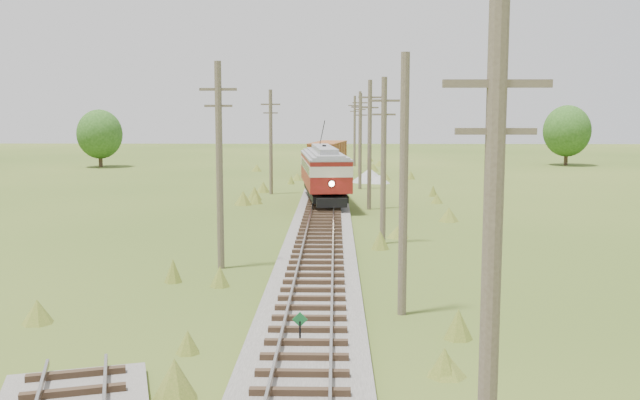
{
  "coord_description": "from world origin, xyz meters",
  "views": [
    {
      "loc": [
        0.82,
        -18.66,
        6.91
      ],
      "look_at": [
        0.0,
        19.36,
        2.12
      ],
      "focal_mm": 40.0,
      "sensor_mm": 36.0,
      "label": 1
    }
  ],
  "objects_px": {
    "switch_marker": "(300,327)",
    "streetcar": "(324,169)",
    "gondola": "(328,154)",
    "gravel_pile": "(371,176)"
  },
  "relations": [
    {
      "from": "streetcar",
      "to": "gravel_pile",
      "type": "relative_size",
      "value": 3.17
    },
    {
      "from": "switch_marker",
      "to": "streetcar",
      "type": "relative_size",
      "value": 0.09
    },
    {
      "from": "switch_marker",
      "to": "gondola",
      "type": "distance_m",
      "value": 57.68
    },
    {
      "from": "gondola",
      "to": "gravel_pile",
      "type": "distance_m",
      "value": 10.25
    },
    {
      "from": "gondola",
      "to": "gravel_pile",
      "type": "relative_size",
      "value": 2.34
    },
    {
      "from": "streetcar",
      "to": "gravel_pile",
      "type": "distance_m",
      "value": 17.11
    },
    {
      "from": "streetcar",
      "to": "gondola",
      "type": "xyz_separation_m",
      "value": [
        -0.0,
        25.63,
        -0.48
      ]
    },
    {
      "from": "switch_marker",
      "to": "gravel_pile",
      "type": "xyz_separation_m",
      "value": [
        4.48,
        48.47,
        -0.0
      ]
    },
    {
      "from": "gondola",
      "to": "gravel_pile",
      "type": "height_order",
      "value": "gondola"
    },
    {
      "from": "gondola",
      "to": "gravel_pile",
      "type": "xyz_separation_m",
      "value": [
        4.28,
        -9.19,
        -1.51
      ]
    }
  ]
}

